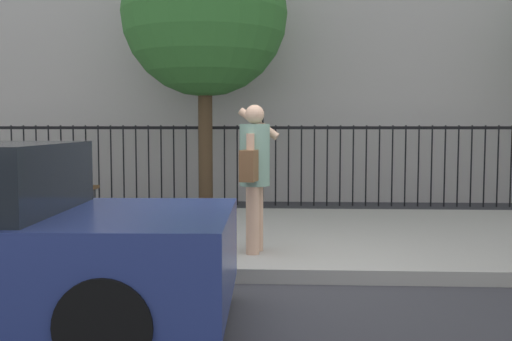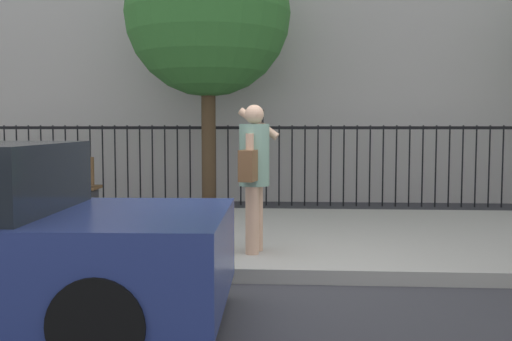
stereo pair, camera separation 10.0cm
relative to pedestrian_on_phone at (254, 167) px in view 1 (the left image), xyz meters
name	(u,v)px [view 1 (the left image)]	position (x,y,z in m)	size (l,w,h in m)	color
ground_plane	(278,284)	(0.29, -0.78, -1.12)	(60.00, 60.00, 0.00)	#333338
sidewalk	(280,236)	(0.29, 1.42, -1.05)	(28.00, 4.40, 0.15)	#9E9B93
iron_fence	(282,154)	(0.29, 5.12, -0.10)	(12.03, 0.04, 1.60)	black
pedestrian_on_phone	(254,167)	(0.00, 0.00, 0.00)	(0.49, 0.69, 1.67)	tan
street_bench	(44,185)	(-3.48, 2.56, -0.47)	(1.60, 0.45, 0.95)	brown
street_tree_mid	(205,14)	(-1.13, 4.25, 2.49)	(3.01, 3.01, 5.13)	#4C3823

